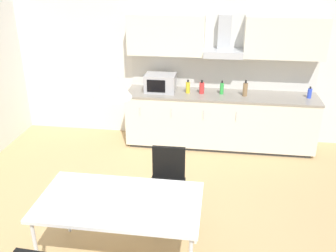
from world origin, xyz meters
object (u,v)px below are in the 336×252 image
object	(u,v)px
bottle_green	(222,88)
bottle_red	(202,88)
dining_table	(120,204)
pendant_lamp	(112,85)
microwave	(160,83)
bottle_brown	(245,89)
chair_far_right	(168,177)
bottle_yellow	(188,87)
bottle_blue	(310,93)

from	to	relation	value
bottle_green	bottle_red	distance (m)	0.31
bottle_green	dining_table	world-z (taller)	bottle_green
dining_table	pendant_lamp	distance (m)	1.18
pendant_lamp	microwave	bearing A→B (deg)	91.17
bottle_brown	chair_far_right	world-z (taller)	bottle_brown
bottle_yellow	pendant_lamp	xyz separation A→B (m)	(-0.39, -2.79, 0.90)
bottle_green	bottle_blue	bearing A→B (deg)	-0.18
chair_far_right	pendant_lamp	bearing A→B (deg)	-113.28
bottle_blue	dining_table	size ratio (longest dim) A/B	0.12
dining_table	chair_far_right	xyz separation A→B (m)	(0.35, 0.80, -0.16)
microwave	bottle_brown	distance (m)	1.34
bottle_green	pendant_lamp	bearing A→B (deg)	-108.08
bottle_green	chair_far_right	size ratio (longest dim) A/B	0.25
bottle_brown	dining_table	world-z (taller)	bottle_brown
microwave	bottle_blue	world-z (taller)	microwave
bottle_blue	bottle_yellow	xyz separation A→B (m)	(-1.86, -0.02, 0.02)
bottle_green	chair_far_right	xyz separation A→B (m)	(-0.57, -2.01, -0.45)
bottle_yellow	dining_table	xyz separation A→B (m)	(-0.39, -2.79, -0.29)
bottle_green	bottle_red	bearing A→B (deg)	-177.32
bottle_brown	pendant_lamp	bearing A→B (deg)	-114.75
dining_table	pendant_lamp	bearing A→B (deg)	90.00
bottle_brown	pendant_lamp	world-z (taller)	pendant_lamp
bottle_red	dining_table	size ratio (longest dim) A/B	0.14
bottle_red	dining_table	distance (m)	2.88
bottle_blue	pendant_lamp	world-z (taller)	pendant_lamp
bottle_blue	chair_far_right	world-z (taller)	bottle_blue
bottle_yellow	chair_far_right	distance (m)	2.04
bottle_yellow	dining_table	world-z (taller)	bottle_yellow
chair_far_right	pendant_lamp	distance (m)	1.60
bottle_brown	chair_far_right	bearing A→B (deg)	-115.34
bottle_brown	bottle_yellow	bearing A→B (deg)	178.60
bottle_green	pendant_lamp	world-z (taller)	pendant_lamp
bottle_yellow	bottle_brown	world-z (taller)	bottle_brown
bottle_green	bottle_yellow	bearing A→B (deg)	-177.42
bottle_brown	chair_far_right	xyz separation A→B (m)	(-0.93, -1.97, -0.46)
bottle_green	pendant_lamp	distance (m)	3.10
microwave	chair_far_right	bearing A→B (deg)	-78.63
bottle_green	chair_far_right	distance (m)	2.14
microwave	bottle_red	size ratio (longest dim) A/B	2.25
bottle_red	bottle_yellow	bearing A→B (deg)	-177.57
microwave	bottle_blue	size ratio (longest dim) A/B	2.67
bottle_red	pendant_lamp	world-z (taller)	pendant_lamp
microwave	bottle_green	world-z (taller)	microwave
bottle_blue	pendant_lamp	xyz separation A→B (m)	(-2.25, -2.81, 0.91)
bottle_blue	bottle_red	xyz separation A→B (m)	(-1.64, -0.01, 0.01)
bottle_blue	dining_table	xyz separation A→B (m)	(-2.25, -2.81, -0.27)
bottle_red	chair_far_right	distance (m)	2.06
bottle_blue	bottle_red	distance (m)	1.64
microwave	bottle_green	bearing A→B (deg)	0.51
pendant_lamp	chair_far_right	bearing A→B (deg)	66.72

